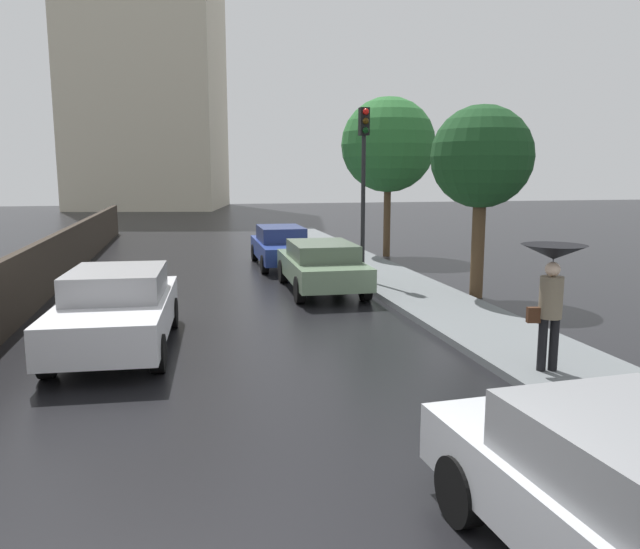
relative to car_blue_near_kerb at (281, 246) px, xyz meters
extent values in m
cube|color=navy|center=(0.00, -0.03, -0.13)|extent=(1.69, 4.59, 0.56)
cube|color=navy|center=(0.00, 0.09, 0.40)|extent=(1.47, 2.30, 0.50)
cylinder|color=black|center=(-0.75, 1.48, -0.41)|extent=(0.23, 0.60, 0.60)
cylinder|color=black|center=(0.77, 1.47, -0.41)|extent=(0.23, 0.60, 0.60)
cylinder|color=black|center=(-0.77, -1.54, -0.41)|extent=(0.23, 0.60, 0.60)
cylinder|color=black|center=(0.75, -1.55, -0.41)|extent=(0.23, 0.60, 0.60)
cube|color=silver|center=(-4.47, -9.43, -0.07)|extent=(2.09, 4.54, 0.65)
cube|color=gray|center=(-4.46, -9.27, 0.50)|extent=(1.74, 2.18, 0.49)
cylinder|color=black|center=(-3.71, -10.94, -0.39)|extent=(0.26, 0.64, 0.63)
cylinder|color=black|center=(-5.40, -10.85, -0.39)|extent=(0.26, 0.64, 0.63)
cylinder|color=black|center=(-3.54, -8.01, -0.39)|extent=(0.26, 0.64, 0.63)
cylinder|color=black|center=(-5.24, -7.92, -0.39)|extent=(0.26, 0.64, 0.63)
cylinder|color=black|center=(-0.84, -16.02, -0.38)|extent=(0.26, 0.66, 0.65)
cylinder|color=black|center=(0.79, -15.92, -0.38)|extent=(0.26, 0.66, 0.65)
cube|color=slate|center=(0.36, -4.73, -0.09)|extent=(1.91, 4.53, 0.57)
cube|color=#4D5C49|center=(0.36, -4.85, 0.42)|extent=(1.65, 2.39, 0.44)
cylinder|color=black|center=(-0.45, -3.23, -0.37)|extent=(0.23, 0.68, 0.68)
cylinder|color=black|center=(1.23, -3.27, -0.37)|extent=(0.23, 0.68, 0.68)
cylinder|color=black|center=(-0.51, -6.20, -0.37)|extent=(0.23, 0.68, 0.68)
cylinder|color=black|center=(1.16, -6.23, -0.37)|extent=(0.23, 0.68, 0.68)
cylinder|color=black|center=(2.31, -12.59, -0.15)|extent=(0.14, 0.14, 0.84)
cylinder|color=black|center=(2.14, -12.56, -0.15)|extent=(0.14, 0.14, 0.84)
cylinder|color=#726651|center=(2.22, -12.58, 0.60)|extent=(0.35, 0.35, 0.65)
sphere|color=beige|center=(2.22, -12.58, 1.03)|extent=(0.23, 0.23, 0.23)
cube|color=#3F2314|center=(1.97, -12.53, 0.32)|extent=(0.21, 0.13, 0.24)
cylinder|color=#4C4C51|center=(2.22, -12.58, 0.97)|extent=(0.02, 0.02, 0.87)
cone|color=black|center=(2.22, -12.58, 1.29)|extent=(0.98, 0.98, 0.22)
cylinder|color=black|center=(1.71, -4.08, 1.46)|extent=(0.12, 0.12, 4.06)
cube|color=black|center=(1.71, -4.08, 3.87)|extent=(0.26, 0.26, 0.75)
sphere|color=red|center=(1.71, -4.25, 4.12)|extent=(0.17, 0.17, 0.17)
sphere|color=#392405|center=(1.71, -4.25, 3.87)|extent=(0.17, 0.17, 0.17)
sphere|color=black|center=(1.71, -4.25, 3.62)|extent=(0.17, 0.17, 0.17)
cylinder|color=#4C3823|center=(4.08, -6.44, 0.64)|extent=(0.33, 0.33, 2.69)
sphere|color=#19421E|center=(4.08, -6.44, 2.87)|extent=(2.56, 2.56, 2.56)
cylinder|color=#4C3823|center=(4.35, 1.63, 0.78)|extent=(0.27, 0.27, 2.98)
sphere|color=#28662D|center=(4.35, 1.63, 3.51)|extent=(3.53, 3.53, 3.53)
cube|color=beige|center=(-5.92, 37.77, 16.27)|extent=(14.49, 14.10, 33.95)
camera|label=1|loc=(-3.22, -20.85, 2.48)|focal=34.62mm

